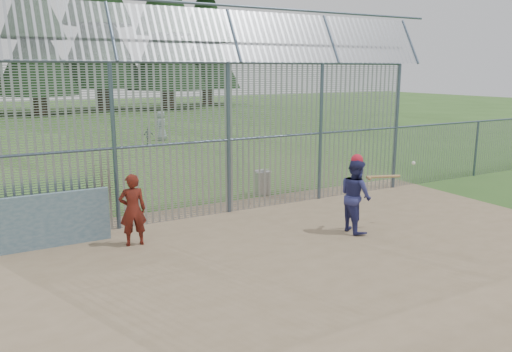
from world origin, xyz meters
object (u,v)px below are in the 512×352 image
dugout_wall (50,220)px  onlooker (133,210)px  batter (356,196)px  trash_can (263,183)px

dugout_wall → onlooker: (1.61, -0.73, 0.20)m
batter → dugout_wall: bearing=76.2°
batter → onlooker: 5.15m
trash_can → onlooker: bearing=-151.0°
batter → trash_can: (-0.10, 4.27, -0.52)m
dugout_wall → batter: 6.91m
onlooker → trash_can: onlooker is taller
dugout_wall → batter: batter is taller
batter → onlooker: size_ratio=1.10×
batter → trash_can: batter is taller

